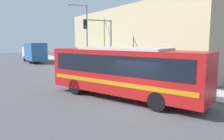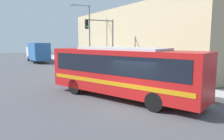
{
  "view_description": "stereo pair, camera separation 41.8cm",
  "coord_description": "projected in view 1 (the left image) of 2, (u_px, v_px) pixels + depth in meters",
  "views": [
    {
      "loc": [
        -6.96,
        -8.86,
        3.55
      ],
      "look_at": [
        1.5,
        5.0,
        1.35
      ],
      "focal_mm": 35.0,
      "sensor_mm": 36.0,
      "label": 1
    },
    {
      "loc": [
        -6.6,
        -9.07,
        3.55
      ],
      "look_at": [
        1.5,
        5.0,
        1.35
      ],
      "focal_mm": 35.0,
      "sensor_mm": 36.0,
      "label": 2
    }
  ],
  "objects": [
    {
      "name": "traffic_light_pole",
      "position": [
        102.0,
        37.0,
        22.79
      ],
      "size": [
        3.28,
        0.35,
        5.63
      ],
      "color": "slate",
      "rests_on": "sidewalk"
    },
    {
      "name": "building_facade",
      "position": [
        134.0,
        39.0,
        28.05
      ],
      "size": [
        6.0,
        25.64,
        7.47
      ],
      "color": "tan",
      "rests_on": "ground_plane"
    },
    {
      "name": "parking_meter",
      "position": [
        119.0,
        66.0,
        22.07
      ],
      "size": [
        0.14,
        0.14,
        1.24
      ],
      "color": "slate",
      "rests_on": "sidewalk"
    },
    {
      "name": "fire_hydrant",
      "position": [
        157.0,
        79.0,
        17.51
      ],
      "size": [
        0.27,
        0.36,
        0.71
      ],
      "color": "red",
      "rests_on": "sidewalk"
    },
    {
      "name": "ground_plane",
      "position": [
        137.0,
        108.0,
        11.56
      ],
      "size": [
        120.0,
        120.0,
        0.0
      ],
      "primitive_type": "plane",
      "color": "#515156"
    },
    {
      "name": "delivery_truck",
      "position": [
        34.0,
        52.0,
        35.78
      ],
      "size": [
        2.35,
        8.48,
        3.17
      ],
      "color": "#265999",
      "rests_on": "ground_plane"
    },
    {
      "name": "pedestrian_near_corner",
      "position": [
        138.0,
        66.0,
        21.79
      ],
      "size": [
        0.34,
        0.34,
        1.76
      ],
      "color": "slate",
      "rests_on": "sidewalk"
    },
    {
      "name": "street_lamp",
      "position": [
        85.0,
        31.0,
        28.4
      ],
      "size": [
        2.69,
        0.28,
        7.95
      ],
      "color": "slate",
      "rests_on": "sidewalk"
    },
    {
      "name": "city_bus",
      "position": [
        124.0,
        69.0,
        13.27
      ],
      "size": [
        5.95,
        10.25,
        3.13
      ],
      "rotation": [
        0.0,
        0.0,
        0.38
      ],
      "color": "red",
      "rests_on": "ground_plane"
    },
    {
      "name": "sidewalk",
      "position": [
        84.0,
        65.0,
        31.51
      ],
      "size": [
        2.77,
        70.0,
        0.12
      ],
      "color": "#B7B2A8",
      "rests_on": "ground_plane"
    }
  ]
}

